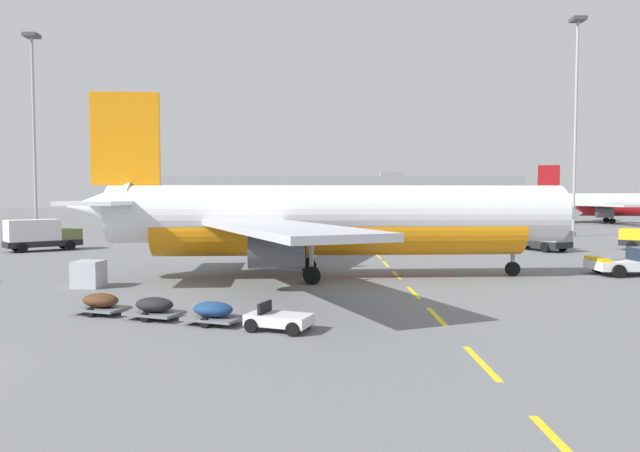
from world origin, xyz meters
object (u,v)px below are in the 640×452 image
Objects in this scene: airliner_foreground at (332,219)px; fuel_service_truck at (535,234)px; apron_light_mast_near at (35,113)px; airliner_mid_left at (618,204)px; apron_light_mast_far at (577,104)px; uld_cargo_container at (90,274)px; pushback_tug at (640,262)px; baggage_train at (184,310)px; catering_truck at (42,234)px.

fuel_service_truck is at bearing 43.39° from airliner_foreground.
airliner_foreground is 1.29× the size of apron_light_mast_near.
apron_light_mast_far is (-25.47, -37.96, 14.02)m from airliner_mid_left.
pushback_tug is at bearing 8.49° from uld_cargo_container.
airliner_foreground is 3.06× the size of baggage_train.
airliner_mid_left is 1.14× the size of apron_light_mast_far.
fuel_service_truck is at bearing 33.97° from uld_cargo_container.
apron_light_mast_far reaches higher than pushback_tug.
apron_light_mast_near is at bearing 162.58° from fuel_service_truck.
uld_cargo_container is (14.10, -23.17, -0.85)m from catering_truck.
apron_light_mast_far is at bearing 52.83° from baggage_train.
pushback_tug is 0.21× the size of apron_light_mast_far.
airliner_foreground is 97.53m from airliner_mid_left.
apron_light_mast_far reaches higher than catering_truck.
airliner_mid_left is (59.14, 77.55, -0.12)m from airliner_foreground.
catering_truck is (-87.85, -58.49, -2.19)m from airliner_mid_left.
baggage_train is (22.04, -32.69, -1.11)m from catering_truck.
airliner_foreground is 1.04× the size of airliner_mid_left.
apron_light_mast_near is at bearing 135.05° from airliner_foreground.
uld_cargo_container is at bearing -137.86° from apron_light_mast_far.
airliner_foreground is 29.15m from fuel_service_truck.
airliner_foreground is 34.54m from catering_truck.
fuel_service_truck is (21.12, 19.96, -2.30)m from airliner_foreground.
uld_cargo_container is (-35.73, -24.07, -0.85)m from fuel_service_truck.
airliner_mid_left is 105.57m from catering_truck.
baggage_train is at bearing -129.60° from fuel_service_truck.
pushback_tug is 0.53× the size of baggage_train.
airliner_foreground reaches higher than airliner_mid_left.
airliner_mid_left is 112.50m from baggage_train.
apron_light_mast_near is (-24.23, 42.89, 15.78)m from uld_cargo_container.
airliner_mid_left is 69.04m from fuel_service_truck.
catering_truck is (-28.71, 19.06, -2.30)m from airliner_foreground.
airliner_mid_left is at bearing 52.67° from airliner_foreground.
uld_cargo_container is at bearing -164.30° from airliner_foreground.
pushback_tug is 0.18× the size of airliner_mid_left.
apron_light_mast_far is at bearing 42.14° from uld_cargo_container.
apron_light_mast_far is (72.51, 0.81, 1.27)m from apron_light_mast_near.
airliner_mid_left is at bearing 63.67° from pushback_tug.
pushback_tug reaches higher than uld_cargo_container.
pushback_tug is at bearing -31.92° from apron_light_mast_near.
fuel_service_truck is (-38.03, -57.58, -2.19)m from airliner_mid_left.
airliner_foreground is 15.51m from uld_cargo_container.
baggage_train is (-65.81, -91.18, -3.30)m from airliner_mid_left.
pushback_tug is 18.72m from fuel_service_truck.
fuel_service_truck is at bearing -123.44° from airliner_mid_left.
pushback_tug is at bearing -107.78° from apron_light_mast_far.
airliner_foreground is at bearing 15.70° from uld_cargo_container.
apron_light_mast_near is at bearing 148.08° from pushback_tug.
apron_light_mast_far is (48.29, 43.69, 17.05)m from uld_cargo_container.
pushback_tug is at bearing -89.18° from fuel_service_truck.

